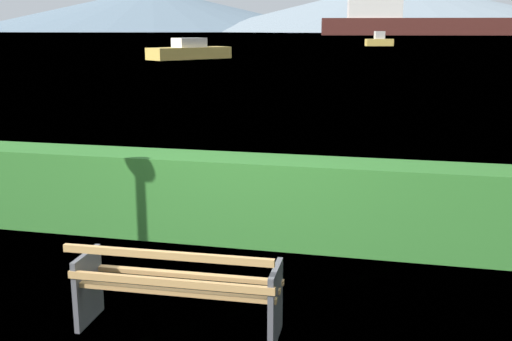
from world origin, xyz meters
TOP-DOWN VIEW (x-y plane):
  - ground_plane at (0.00, 0.00)m, footprint 1400.00×1400.00m
  - water_surface at (0.00, 306.28)m, footprint 620.00×620.00m
  - park_bench at (0.00, -0.06)m, footprint 1.86×0.62m
  - hedge_row at (0.00, 2.48)m, footprint 12.75×0.71m
  - cargo_ship_large at (19.99, 263.43)m, footprint 120.74×31.12m
  - fishing_boat_near at (-16.52, 48.04)m, footprint 6.50×7.70m
  - sailboat_mid at (-1.20, 94.79)m, footprint 4.52×2.69m

SIDE VIEW (x-z plane):
  - ground_plane at x=0.00m, z-range 0.00..0.00m
  - water_surface at x=0.00m, z-range 0.00..0.00m
  - park_bench at x=0.00m, z-range 0.00..0.86m
  - hedge_row at x=0.00m, z-range 0.00..1.09m
  - fishing_boat_near at x=-16.52m, z-range -0.26..1.62m
  - sailboat_mid at x=-1.20m, z-range -0.35..1.94m
  - cargo_ship_large at x=19.99m, z-range -4.72..16.69m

